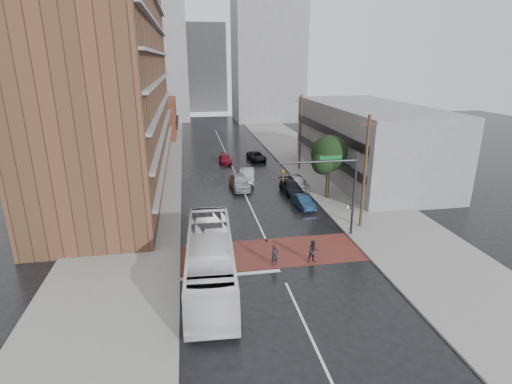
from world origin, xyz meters
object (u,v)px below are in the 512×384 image
car_parked_mid (291,187)px  pedestrian_b (313,252)px  pedestrian_a (275,255)px  car_parked_far (297,182)px  car_travel_c (225,159)px  suv_travel (256,156)px  car_parked_near (303,202)px  car_travel_a (239,182)px  transit_bus (210,260)px  car_travel_b (247,176)px

car_parked_mid → pedestrian_b: bearing=-102.9°
pedestrian_a → car_parked_far: (6.52, 17.50, -0.01)m
car_travel_c → suv_travel: (4.71, 0.73, 0.06)m
car_parked_near → suv_travel: bearing=88.4°
car_travel_a → car_parked_mid: car_travel_a is taller
transit_bus → car_travel_a: (4.61, 20.07, -0.90)m
car_travel_b → car_parked_far: bearing=-23.3°
pedestrian_a → car_parked_mid: (5.42, 15.91, -0.13)m
car_travel_a → pedestrian_a: bearing=-92.1°
pedestrian_a → pedestrian_b: (2.89, 0.00, 0.06)m
suv_travel → car_parked_far: 14.37m
car_travel_b → car_travel_c: (-1.64, 10.11, -0.24)m
transit_bus → pedestrian_a: transit_bus is taller
pedestrian_b → car_parked_mid: size_ratio=0.37×
suv_travel → car_parked_near: 20.48m
car_travel_c → transit_bus: bearing=-98.4°
pedestrian_a → suv_travel: bearing=67.2°
pedestrian_b → car_travel_a: 18.68m
transit_bus → car_travel_c: bearing=85.5°
car_travel_a → car_travel_c: car_travel_a is taller
car_parked_near → car_parked_mid: size_ratio=0.83×
pedestrian_a → car_parked_far: size_ratio=0.34×
transit_bus → pedestrian_b: (7.62, 1.64, -0.89)m
pedestrian_b → car_parked_mid: pedestrian_b is taller
car_travel_a → suv_travel: 13.93m
pedestrian_a → car_travel_b: (1.12, 20.85, 0.03)m
car_travel_c → car_parked_mid: (5.94, -15.04, 0.09)m
transit_bus → car_travel_c: size_ratio=3.11×
car_parked_near → car_parked_far: (1.10, 6.26, 0.16)m
transit_bus → car_parked_far: bearing=62.4°
pedestrian_b → car_travel_a: (-3.01, 18.43, -0.01)m
pedestrian_b → transit_bus: bearing=-170.5°
car_parked_near → car_travel_b: bearing=109.1°
transit_bus → pedestrian_b: 7.84m
car_travel_b → car_parked_mid: 6.55m
pedestrian_a → car_parked_near: size_ratio=0.42×
pedestrian_b → car_parked_near: bearing=74.7°
car_travel_b → car_parked_far: size_ratio=1.08×
pedestrian_a → car_travel_a: size_ratio=0.32×
suv_travel → car_parked_mid: 15.81m
pedestrian_a → car_travel_b: 20.88m
car_travel_b → car_parked_far: car_travel_b is taller
pedestrian_a → car_travel_c: pedestrian_a is taller
suv_travel → car_parked_near: size_ratio=1.21×
car_travel_c → car_parked_near: 20.59m
car_travel_c → car_parked_far: size_ratio=0.87×
car_travel_b → suv_travel: car_travel_b is taller
pedestrian_a → suv_travel: size_ratio=0.35×
transit_bus → pedestrian_a: 5.09m
pedestrian_b → car_travel_b: bearing=92.2°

